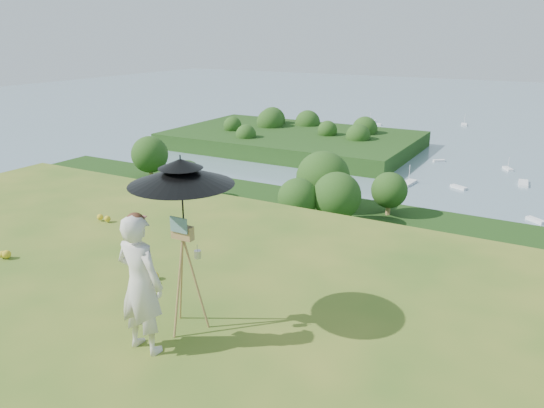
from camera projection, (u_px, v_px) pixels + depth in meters
The scene contains 9 objects.
shoreline_tier at pixel (494, 309), 78.88m from camera, with size 170.00×28.00×8.00m, color #6E6558.
peninsula at pixel (293, 133), 177.92m from camera, with size 90.00×60.00×12.00m, color #18350E, non-canonical shape.
slope_trees at pixel (454, 293), 39.21m from camera, with size 110.00×50.00×6.00m, color #254B16, non-canonical shape.
harbor_town at pixel (500, 270), 76.86m from camera, with size 110.00×22.00×5.00m, color silver, non-canonical shape.
moored_boats at pixel (491, 164), 155.23m from camera, with size 140.00×140.00×0.70m, color white, non-canonical shape.
painter at pixel (140, 284), 5.81m from camera, with size 0.59×0.39×1.63m, color beige.
field_easel at pixel (185, 274), 6.27m from camera, with size 0.55×0.55×1.45m, color #AE7749, non-canonical shape.
sun_umbrella at pixel (182, 196), 6.00m from camera, with size 1.20×1.20×0.96m, color black, non-canonical shape.
painter_cap at pixel (135, 218), 5.57m from camera, with size 0.20×0.24×0.10m, color #BF6A69, non-canonical shape.
Camera 1 is at (5.50, -2.31, 3.45)m, focal length 35.00 mm.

